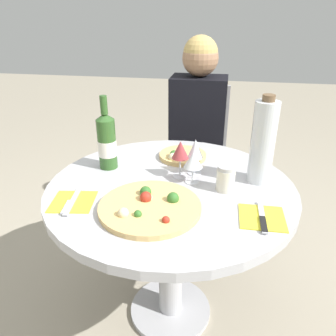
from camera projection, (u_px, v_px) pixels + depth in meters
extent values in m
plane|color=#9E937F|center=(170.00, 310.00, 1.61)|extent=(12.00, 12.00, 0.00)
cylinder|color=#B2B2B7|center=(170.00, 309.00, 1.61)|extent=(0.39, 0.39, 0.02)
cylinder|color=#B2B2B7|center=(171.00, 255.00, 1.46)|extent=(0.11, 0.11, 0.65)
cylinder|color=#B7B7BC|center=(171.00, 188.00, 1.31)|extent=(0.98, 0.98, 0.04)
cylinder|color=#ADADB2|center=(194.00, 220.00, 2.30)|extent=(0.33, 0.33, 0.01)
cylinder|color=#ADADB2|center=(195.00, 194.00, 2.20)|extent=(0.06, 0.06, 0.44)
cube|color=#ADADB2|center=(196.00, 162.00, 2.10)|extent=(0.36, 0.36, 0.03)
cube|color=#ADADB2|center=(200.00, 118.00, 2.15)|extent=(0.36, 0.02, 0.44)
cube|color=black|center=(192.00, 205.00, 2.04)|extent=(0.28, 0.34, 0.47)
cube|color=black|center=(198.00, 120.00, 1.98)|extent=(0.32, 0.22, 0.52)
sphere|color=#997051|center=(200.00, 58.00, 1.82)|extent=(0.20, 0.20, 0.20)
sphere|color=tan|center=(201.00, 53.00, 1.81)|extent=(0.19, 0.19, 0.19)
cylinder|color=#DBB26B|center=(150.00, 207.00, 1.14)|extent=(0.36, 0.36, 0.02)
sphere|color=beige|center=(148.00, 198.00, 1.16)|extent=(0.03, 0.03, 0.03)
sphere|color=beige|center=(123.00, 213.00, 1.07)|extent=(0.04, 0.04, 0.04)
sphere|color=#B22D1E|center=(166.00, 220.00, 1.04)|extent=(0.03, 0.03, 0.03)
sphere|color=#B22D1E|center=(146.00, 197.00, 1.16)|extent=(0.04, 0.04, 0.04)
sphere|color=#336B28|center=(138.00, 214.00, 1.07)|extent=(0.03, 0.03, 0.03)
sphere|color=#336B28|center=(146.00, 192.00, 1.19)|extent=(0.04, 0.04, 0.04)
sphere|color=#336B28|center=(173.00, 198.00, 1.15)|extent=(0.04, 0.04, 0.04)
cylinder|color=#DBB26B|center=(183.00, 156.00, 1.54)|extent=(0.22, 0.22, 0.02)
sphere|color=#B22D1E|center=(179.00, 157.00, 1.49)|extent=(0.03, 0.03, 0.03)
sphere|color=#336B28|center=(174.00, 155.00, 1.50)|extent=(0.04, 0.04, 0.04)
sphere|color=beige|center=(197.00, 152.00, 1.54)|extent=(0.03, 0.03, 0.03)
sphere|color=beige|center=(173.00, 157.00, 1.48)|extent=(0.04, 0.04, 0.04)
cylinder|color=#2D5623|center=(107.00, 144.00, 1.40)|extent=(0.08, 0.08, 0.22)
cone|color=#2D5623|center=(105.00, 116.00, 1.35)|extent=(0.08, 0.08, 0.03)
cylinder|color=#2D5623|center=(104.00, 105.00, 1.33)|extent=(0.03, 0.03, 0.08)
cylinder|color=silver|center=(107.00, 148.00, 1.41)|extent=(0.08, 0.08, 0.07)
cylinder|color=silver|center=(263.00, 143.00, 1.26)|extent=(0.09, 0.09, 0.33)
cylinder|color=brown|center=(269.00, 98.00, 1.19)|extent=(0.05, 0.05, 0.02)
cylinder|color=silver|center=(226.00, 180.00, 1.25)|extent=(0.07, 0.07, 0.09)
cylinder|color=#B2B2B7|center=(227.00, 168.00, 1.23)|extent=(0.07, 0.07, 0.02)
cylinder|color=silver|center=(180.00, 176.00, 1.37)|extent=(0.06, 0.06, 0.00)
cylinder|color=silver|center=(180.00, 167.00, 1.35)|extent=(0.01, 0.01, 0.08)
cone|color=#9E383D|center=(180.00, 150.00, 1.32)|extent=(0.07, 0.07, 0.07)
cylinder|color=silver|center=(192.00, 182.00, 1.32)|extent=(0.06, 0.06, 0.00)
cylinder|color=silver|center=(193.00, 174.00, 1.31)|extent=(0.01, 0.01, 0.06)
cone|color=silver|center=(193.00, 160.00, 1.28)|extent=(0.08, 0.08, 0.06)
cylinder|color=silver|center=(194.00, 173.00, 1.39)|extent=(0.06, 0.06, 0.00)
cylinder|color=silver|center=(195.00, 165.00, 1.38)|extent=(0.01, 0.01, 0.07)
cone|color=silver|center=(195.00, 148.00, 1.35)|extent=(0.07, 0.07, 0.08)
cube|color=yellow|center=(73.00, 202.00, 1.18)|extent=(0.17, 0.17, 0.00)
cube|color=silver|center=(73.00, 200.00, 1.18)|extent=(0.05, 0.19, 0.00)
cube|color=silver|center=(67.00, 207.00, 1.14)|extent=(0.03, 0.09, 0.00)
cube|color=yellow|center=(262.00, 217.00, 1.09)|extent=(0.15, 0.15, 0.00)
cube|color=silver|center=(262.00, 216.00, 1.09)|extent=(0.02, 0.19, 0.00)
cube|color=black|center=(263.00, 224.00, 1.05)|extent=(0.02, 0.09, 0.00)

